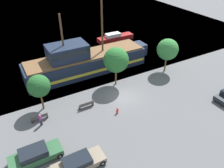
{
  "coord_description": "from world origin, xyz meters",
  "views": [
    {
      "loc": [
        -13.05,
        -20.07,
        17.89
      ],
      "look_at": [
        -0.83,
        2.0,
        1.2
      ],
      "focal_mm": 35.0,
      "sensor_mm": 36.0,
      "label": 1
    }
  ],
  "objects": [
    {
      "name": "pirate_ship",
      "position": [
        -1.95,
        8.85,
        1.92
      ],
      "size": [
        20.67,
        4.67,
        10.95
      ],
      "color": "#192338",
      "rests_on": "water_surface"
    },
    {
      "name": "tree_row_east",
      "position": [
        -10.27,
        2.89,
        3.41
      ],
      "size": [
        2.74,
        2.74,
        4.8
      ],
      "color": "brown",
      "rests_on": "ground_plane"
    },
    {
      "name": "bench_promenade_west",
      "position": [
        -5.42,
        0.43,
        0.45
      ],
      "size": [
        1.96,
        0.45,
        0.85
      ],
      "color": "#4C4742",
      "rests_on": "ground_plane"
    },
    {
      "name": "parked_car_curb_rear",
      "position": [
        -12.88,
        -4.62,
        0.74
      ],
      "size": [
        4.96,
        1.96,
        1.5
      ],
      "color": "#2D5B38",
      "rests_on": "ground_plane"
    },
    {
      "name": "tree_row_mideast",
      "position": [
        0.57,
        3.37,
        3.96
      ],
      "size": [
        3.57,
        3.57,
        5.75
      ],
      "color": "brown",
      "rests_on": "ground_plane"
    },
    {
      "name": "bench_promenade_east",
      "position": [
        -11.21,
        0.92,
        0.45
      ],
      "size": [
        1.97,
        0.45,
        0.85
      ],
      "color": "#4C4742",
      "rests_on": "ground_plane"
    },
    {
      "name": "fire_hydrant",
      "position": [
        -2.52,
        -2.41,
        0.41
      ],
      "size": [
        0.42,
        0.25,
        0.76
      ],
      "color": "red",
      "rests_on": "ground_plane"
    },
    {
      "name": "tree_row_midwest",
      "position": [
        9.53,
        2.94,
        3.74
      ],
      "size": [
        3.32,
        3.32,
        5.41
      ],
      "color": "brown",
      "rests_on": "ground_plane"
    },
    {
      "name": "water_surface",
      "position": [
        0.0,
        44.0,
        0.0
      ],
      "size": [
        80.0,
        80.0,
        0.0
      ],
      "primitive_type": "plane",
      "color": "#38667F",
      "rests_on": "ground"
    },
    {
      "name": "pedestrian_walking_near",
      "position": [
        -11.24,
        0.03,
        0.79
      ],
      "size": [
        0.32,
        0.32,
        1.58
      ],
      "color": "#232838",
      "rests_on": "ground_plane"
    },
    {
      "name": "ground_plane",
      "position": [
        0.0,
        0.0,
        0.0
      ],
      "size": [
        160.0,
        160.0,
        0.0
      ],
      "primitive_type": "plane",
      "color": "#5B5B5E"
    },
    {
      "name": "moored_boat_dockside",
      "position": [
        8.82,
        18.07,
        0.62
      ],
      "size": [
        7.87,
        1.92,
        1.62
      ],
      "color": "maroon",
      "rests_on": "water_surface"
    },
    {
      "name": "parked_car_curb_front",
      "position": [
        -9.58,
        -7.39,
        0.66
      ],
      "size": [
        4.94,
        1.9,
        1.31
      ],
      "color": "#7F705B",
      "rests_on": "ground_plane"
    }
  ]
}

